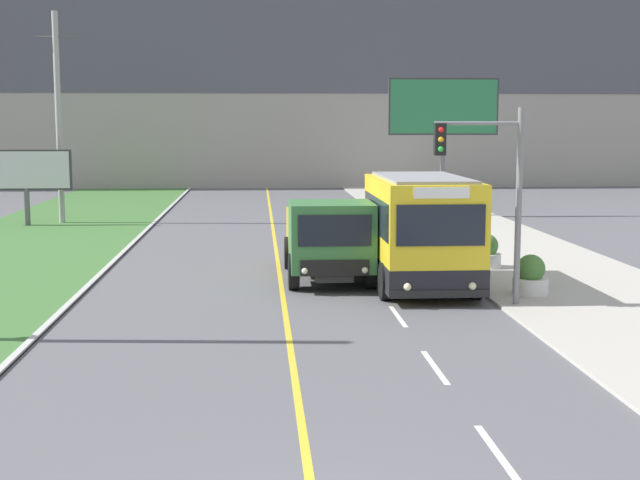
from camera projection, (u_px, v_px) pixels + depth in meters
lane_marking_centre at (338, 466)px, 12.29m from camera, size 2.88×140.00×0.01m
apartment_block_background at (266, 56)px, 67.68m from camera, size 80.00×8.04×19.60m
city_bus at (421, 232)px, 25.26m from camera, size 2.74×5.56×3.23m
dump_truck at (329, 241)px, 26.42m from camera, size 2.48×6.56×2.47m
utility_pole_far at (58, 117)px, 41.67m from camera, size 1.80×0.28×9.86m
traffic_light_mast at (492, 180)px, 22.52m from camera, size 2.28×0.32×5.10m
billboard_large at (443, 111)px, 44.72m from camera, size 5.57×0.24×6.96m
billboard_small at (26, 172)px, 40.91m from camera, size 4.15×0.24×3.51m
planter_round_near at (531, 277)px, 24.24m from camera, size 0.97×0.97×1.09m
planter_round_second at (486, 253)px, 28.77m from camera, size 0.95×0.95×1.09m
planter_round_third at (457, 235)px, 33.30m from camera, size 0.98×0.98×1.11m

